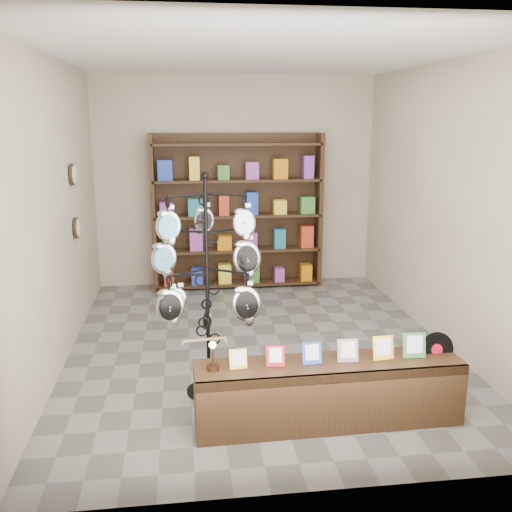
% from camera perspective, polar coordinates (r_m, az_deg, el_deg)
% --- Properties ---
extents(ground, '(5.00, 5.00, 0.00)m').
position_cam_1_polar(ground, '(6.26, 0.28, -8.96)').
color(ground, slate).
rests_on(ground, ground).
extents(room_envelope, '(5.00, 5.00, 5.00)m').
position_cam_1_polar(room_envelope, '(5.81, 0.30, 8.13)').
color(room_envelope, beige).
rests_on(room_envelope, ground).
extents(display_tree, '(1.02, 0.84, 1.98)m').
position_cam_1_polar(display_tree, '(4.90, -4.94, -1.35)').
color(display_tree, black).
rests_on(display_tree, ground).
extents(front_shelf, '(2.15, 0.48, 0.76)m').
position_cam_1_polar(front_shelf, '(4.74, 7.27, -13.36)').
color(front_shelf, black).
rests_on(front_shelf, ground).
extents(back_shelving, '(2.42, 0.36, 2.20)m').
position_cam_1_polar(back_shelving, '(8.18, -1.86, 3.96)').
color(back_shelving, black).
rests_on(back_shelving, ground).
extents(wall_clocks, '(0.03, 0.24, 0.84)m').
position_cam_1_polar(wall_clocks, '(6.70, -17.69, 5.22)').
color(wall_clocks, black).
rests_on(wall_clocks, ground).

